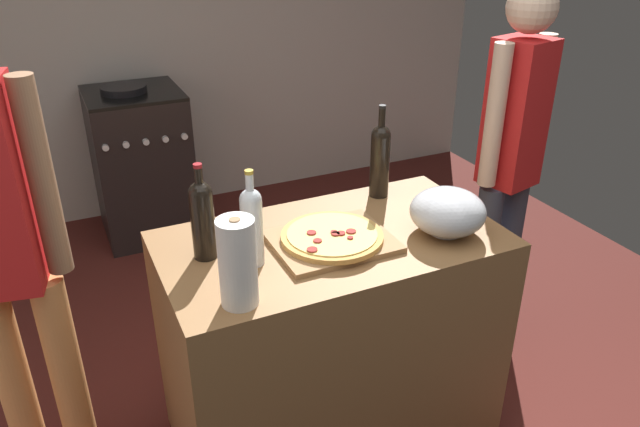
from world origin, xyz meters
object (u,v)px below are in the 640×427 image
Objects in this scene: mixing_bowl at (448,212)px; paper_towel_roll at (238,263)px; wine_bottle_amber at (252,223)px; wine_bottle_clear at (202,216)px; person_in_stripes at (6,245)px; wine_bottle_dark at (380,158)px; person_in_red at (510,155)px; stove at (142,163)px; pizza at (332,236)px.

paper_towel_roll reaches higher than mixing_bowl.
wine_bottle_amber reaches higher than paper_towel_roll.
wine_bottle_amber reaches higher than mixing_bowl.
wine_bottle_clear is (-0.13, 0.10, 0.00)m from wine_bottle_amber.
mixing_bowl is at bearing -13.36° from person_in_stripes.
person_in_stripes reaches higher than wine_bottle_dark.
wine_bottle_amber is at bearing 172.30° from mixing_bowl.
wine_bottle_amber is 0.19× the size of person_in_stripes.
paper_towel_roll is 0.30m from wine_bottle_clear.
wine_bottle_clear is 1.41m from person_in_red.
stove is (-0.65, 1.82, -0.58)m from wine_bottle_dark.
wine_bottle_dark is 1.33m from person_in_stripes.
wine_bottle_amber is 0.17m from wine_bottle_clear.
wine_bottle_dark reaches higher than mixing_bowl.
stove is (-0.71, 2.19, -0.50)m from mixing_bowl.
wine_bottle_dark is at bearing 13.14° from wine_bottle_clear.
person_in_red is (1.40, 0.17, -0.08)m from wine_bottle_clear.
mixing_bowl is 0.97× the size of paper_towel_roll.
wine_bottle_dark is 1.13× the size of wine_bottle_clear.
mixing_bowl is at bearing -81.00° from wine_bottle_dark.
person_in_stripes reaches higher than stove.
mixing_bowl is 0.27× the size of stove.
wine_bottle_clear is at bearing 93.63° from paper_towel_roll.
person_in_red reaches higher than paper_towel_roll.
pizza is 1.08× the size of wine_bottle_amber.
mixing_bowl is 0.81× the size of wine_bottle_clear.
person_in_stripes is (-0.68, -1.86, 0.53)m from stove.
stove is (-0.31, 2.09, -0.45)m from pizza.
person_in_red reaches higher than wine_bottle_clear.
pizza is 1.02m from person_in_red.
pizza is 1.28× the size of paper_towel_roll.
paper_towel_roll is (-0.79, -0.10, 0.05)m from mixing_bowl.
wine_bottle_amber is at bearing -39.13° from wine_bottle_clear.
person_in_stripes is (-0.99, 0.23, 0.08)m from pizza.
paper_towel_roll is at bearing -86.37° from wine_bottle_clear.
mixing_bowl is 0.16× the size of person_in_red.
wine_bottle_dark reaches higher than pizza.
stove is at bearing 98.39° from pizza.
pizza is 2.16m from stove.
wine_bottle_amber is (0.11, 0.19, 0.01)m from paper_towel_roll.
person_in_stripes is 1.04× the size of person_in_red.
pizza is at bearing -13.80° from wine_bottle_clear.
wine_bottle_clear reaches higher than wine_bottle_amber.
wine_bottle_amber is at bearing -167.83° from person_in_red.
mixing_bowl is at bearing -13.53° from pizza.
person_in_red is (1.27, 0.27, -0.08)m from wine_bottle_amber.
paper_towel_roll is at bearing -147.09° from wine_bottle_dark.
person_in_red is (1.97, 0.04, -0.04)m from person_in_stripes.
person_in_red reaches higher than wine_bottle_dark.
pizza is at bearing -81.61° from stove.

